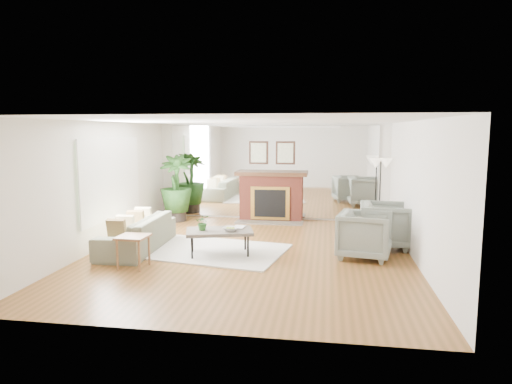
% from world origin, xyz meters
% --- Properties ---
extents(ground, '(7.00, 7.00, 0.00)m').
position_xyz_m(ground, '(0.00, 0.00, 0.00)').
color(ground, brown).
rests_on(ground, ground).
extents(wall_left, '(0.02, 7.00, 2.50)m').
position_xyz_m(wall_left, '(-2.99, 0.00, 1.25)').
color(wall_left, silver).
rests_on(wall_left, ground).
extents(wall_right, '(0.02, 7.00, 2.50)m').
position_xyz_m(wall_right, '(2.99, 0.00, 1.25)').
color(wall_right, silver).
rests_on(wall_right, ground).
extents(wall_back, '(6.00, 0.02, 2.50)m').
position_xyz_m(wall_back, '(0.00, 3.49, 1.25)').
color(wall_back, silver).
rests_on(wall_back, ground).
extents(mirror_panel, '(5.40, 0.04, 2.40)m').
position_xyz_m(mirror_panel, '(0.00, 3.47, 1.25)').
color(mirror_panel, silver).
rests_on(mirror_panel, wall_back).
extents(window_panel, '(0.04, 2.40, 1.50)m').
position_xyz_m(window_panel, '(-2.96, 0.40, 1.35)').
color(window_panel, '#B2E09E').
rests_on(window_panel, wall_left).
extents(fireplace, '(1.85, 0.83, 2.05)m').
position_xyz_m(fireplace, '(0.00, 3.26, 0.66)').
color(fireplace, maroon).
rests_on(fireplace, ground).
extents(area_rug, '(2.96, 2.35, 0.03)m').
position_xyz_m(area_rug, '(-0.72, 0.01, 0.01)').
color(area_rug, beige).
rests_on(area_rug, ground).
extents(coffee_table, '(1.37, 1.02, 0.49)m').
position_xyz_m(coffee_table, '(-0.54, -0.23, 0.45)').
color(coffee_table, '#60554B').
rests_on(coffee_table, ground).
extents(sofa, '(0.92, 2.24, 0.65)m').
position_xyz_m(sofa, '(-2.23, -0.06, 0.32)').
color(sofa, '#6B715A').
rests_on(sofa, ground).
extents(armchair_back, '(1.05, 1.03, 0.91)m').
position_xyz_m(armchair_back, '(2.60, 0.88, 0.45)').
color(armchair_back, gray).
rests_on(armchair_back, ground).
extents(armchair_front, '(1.10, 1.08, 0.85)m').
position_xyz_m(armchair_front, '(2.13, 0.03, 0.43)').
color(armchair_front, gray).
rests_on(armchair_front, ground).
extents(side_table, '(0.51, 0.51, 0.56)m').
position_xyz_m(side_table, '(-1.80, -1.21, 0.47)').
color(side_table, brown).
rests_on(side_table, ground).
extents(potted_ficus, '(0.96, 0.96, 1.71)m').
position_xyz_m(potted_ficus, '(-2.40, 2.81, 0.91)').
color(potted_ficus, black).
rests_on(potted_ficus, ground).
extents(floor_lamp, '(0.54, 0.30, 1.66)m').
position_xyz_m(floor_lamp, '(2.70, 2.97, 1.42)').
color(floor_lamp, black).
rests_on(floor_lamp, ground).
extents(tabletop_plant, '(0.31, 0.28, 0.29)m').
position_xyz_m(tabletop_plant, '(-0.83, -0.30, 0.63)').
color(tabletop_plant, '#2E6123').
rests_on(tabletop_plant, coffee_table).
extents(fruit_bowl, '(0.31, 0.31, 0.07)m').
position_xyz_m(fruit_bowl, '(-0.31, -0.28, 0.52)').
color(fruit_bowl, brown).
rests_on(fruit_bowl, coffee_table).
extents(book, '(0.24, 0.31, 0.02)m').
position_xyz_m(book, '(-0.32, 0.03, 0.50)').
color(book, brown).
rests_on(book, coffee_table).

